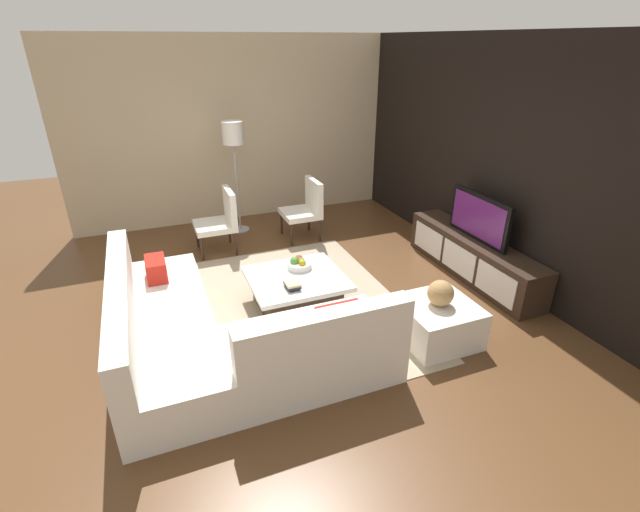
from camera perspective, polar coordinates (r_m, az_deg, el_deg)
ground_plane at (r=4.99m, az=-3.65°, el=-7.16°), size 14.00×14.00×0.00m
feature_wall_back at (r=5.77m, az=22.74°, el=10.70°), size 6.40×0.12×2.80m
side_wall_left at (r=7.46m, az=-10.51°, el=15.25°), size 0.12×5.20×2.80m
area_rug at (r=5.07m, az=-4.01°, el=-6.54°), size 3.03×2.44×0.01m
media_console at (r=5.95m, az=18.74°, el=-0.11°), size 2.13×0.44×0.50m
television at (r=5.75m, az=19.48°, el=4.63°), size 1.00×0.06×0.56m
sectional_couch at (r=4.26m, az=-13.19°, el=-9.69°), size 2.46×2.31×0.83m
coffee_table at (r=4.99m, az=-2.99°, el=-4.42°), size 0.93×1.02×0.38m
accent_chair_near at (r=6.38m, az=-12.38°, el=4.76°), size 0.54×0.54×0.87m
floor_lamp at (r=6.80m, az=-10.92°, el=14.12°), size 0.30×0.30×1.66m
ottoman at (r=4.62m, az=14.54°, el=-8.07°), size 0.70×0.70×0.40m
fruit_bowl at (r=5.06m, az=-2.68°, el=-0.97°), size 0.28×0.28×0.14m
accent_chair_far at (r=6.69m, az=-1.76°, el=6.37°), size 0.55×0.52×0.87m
decorative_ball at (r=4.45m, az=15.01°, el=-4.56°), size 0.25×0.25×0.25m
book_stack at (r=4.67m, az=-3.53°, el=-3.64°), size 0.20×0.14×0.07m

